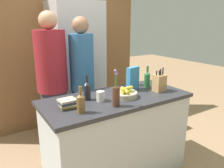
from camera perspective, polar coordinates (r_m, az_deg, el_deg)
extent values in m
cube|color=silver|center=(2.52, 1.13, -13.78)|extent=(1.52, 0.69, 0.89)
cube|color=#2D2D33|center=(2.33, 1.19, -3.83)|extent=(1.58, 0.72, 0.04)
cube|color=brown|center=(3.72, -13.42, 9.42)|extent=(2.78, 0.12, 2.60)
cube|color=#B7B7BC|center=(3.48, -9.16, 4.10)|extent=(0.73, 0.60, 1.99)
cylinder|color=#B7B7BC|center=(3.16, -7.84, 4.80)|extent=(0.02, 0.02, 1.09)
cylinder|color=tan|center=(2.31, 3.38, -2.83)|extent=(0.27, 0.27, 0.05)
torus|color=tan|center=(2.30, 3.39, -2.25)|extent=(0.27, 0.27, 0.02)
sphere|color=#99B233|center=(2.32, 4.51, -1.88)|extent=(0.07, 0.07, 0.07)
sphere|color=#C64C23|center=(2.35, 4.26, -1.60)|extent=(0.08, 0.08, 0.08)
cylinder|color=yellow|center=(2.31, 3.42, -1.62)|extent=(0.16, 0.14, 0.03)
cylinder|color=yellow|center=(2.27, 3.40, -1.62)|extent=(0.07, 0.17, 0.03)
cylinder|color=yellow|center=(2.29, 3.93, -1.18)|extent=(0.15, 0.06, 0.03)
cube|color=tan|center=(2.54, 12.27, 0.22)|extent=(0.13, 0.11, 0.19)
cylinder|color=black|center=(2.49, 11.58, 2.68)|extent=(0.01, 0.01, 0.06)
cylinder|color=black|center=(2.49, 12.24, 2.71)|extent=(0.01, 0.01, 0.07)
cylinder|color=black|center=(2.50, 12.60, 2.74)|extent=(0.01, 0.01, 0.06)
cylinder|color=black|center=(2.54, 12.53, 3.05)|extent=(0.01, 0.01, 0.08)
cylinder|color=black|center=(2.54, 13.15, 3.20)|extent=(0.01, 0.01, 0.09)
cylinder|color=#4C2D1E|center=(2.04, 1.06, -3.38)|extent=(0.07, 0.07, 0.19)
cylinder|color=#477538|center=(1.99, 1.19, 0.88)|extent=(0.01, 0.01, 0.13)
sphere|color=#9966B2|center=(1.98, 1.26, 2.63)|extent=(0.02, 0.02, 0.02)
cylinder|color=#477538|center=(1.99, 0.99, 1.22)|extent=(0.02, 0.01, 0.15)
sphere|color=#9966B2|center=(1.98, 0.94, 3.29)|extent=(0.03, 0.03, 0.03)
cylinder|color=#477538|center=(1.98, 0.94, 1.27)|extent=(0.01, 0.02, 0.16)
sphere|color=#9966B2|center=(1.96, 0.86, 3.46)|extent=(0.03, 0.03, 0.03)
cylinder|color=#477538|center=(1.99, 1.12, 0.94)|extent=(0.01, 0.01, 0.13)
sphere|color=#9966B2|center=(1.97, 1.15, 2.77)|extent=(0.03, 0.03, 0.03)
cube|color=teal|center=(2.53, 5.43, 1.42)|extent=(0.18, 0.10, 0.27)
cylinder|color=silver|center=(2.18, -3.03, -3.21)|extent=(0.08, 0.08, 0.10)
torus|color=silver|center=(2.22, -2.44, -2.82)|extent=(0.07, 0.05, 0.07)
cube|color=#99844C|center=(2.08, -11.14, -5.64)|extent=(0.18, 0.15, 0.02)
cube|color=#99844C|center=(2.07, -11.23, -5.23)|extent=(0.19, 0.17, 0.02)
cube|color=#2D334C|center=(2.06, -11.22, -4.81)|extent=(0.17, 0.11, 0.02)
cube|color=#B7A88E|center=(2.06, -11.58, -4.20)|extent=(0.16, 0.14, 0.02)
cylinder|color=black|center=(2.22, -6.50, -2.18)|extent=(0.07, 0.07, 0.16)
cone|color=black|center=(2.19, -6.57, 0.21)|extent=(0.07, 0.07, 0.03)
cylinder|color=black|center=(2.18, -6.62, 1.46)|extent=(0.03, 0.03, 0.07)
cylinder|color=#286633|center=(2.69, 9.14, 0.90)|extent=(0.07, 0.07, 0.16)
cone|color=#286633|center=(2.66, 9.23, 2.89)|extent=(0.07, 0.07, 0.03)
cylinder|color=#286633|center=(2.65, 9.28, 3.93)|extent=(0.03, 0.03, 0.07)
cylinder|color=brown|center=(1.92, -8.15, -5.40)|extent=(0.07, 0.07, 0.15)
cone|color=brown|center=(1.89, -8.25, -2.89)|extent=(0.07, 0.07, 0.03)
cylinder|color=brown|center=(1.87, -8.31, -1.57)|extent=(0.03, 0.03, 0.06)
cylinder|color=#B2BCC1|center=(2.74, 5.79, 1.19)|extent=(0.07, 0.07, 0.15)
cone|color=#B2BCC1|center=(2.72, 5.85, 3.00)|extent=(0.07, 0.07, 0.03)
cylinder|color=#B2BCC1|center=(2.71, 5.87, 3.95)|extent=(0.03, 0.03, 0.06)
cube|color=#383842|center=(2.95, -14.50, -9.75)|extent=(0.31, 0.22, 0.88)
cylinder|color=maroon|center=(2.71, -15.66, 5.75)|extent=(0.37, 0.37, 0.73)
sphere|color=tan|center=(2.68, -16.43, 15.72)|extent=(0.21, 0.21, 0.21)
cube|color=#383842|center=(3.02, -7.34, -9.05)|extent=(0.27, 0.21, 0.85)
cylinder|color=#2D6093|center=(2.79, -7.90, 5.60)|extent=(0.31, 0.31, 0.71)
sphere|color=#996B4C|center=(2.74, -8.27, 15.00)|extent=(0.20, 0.20, 0.20)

